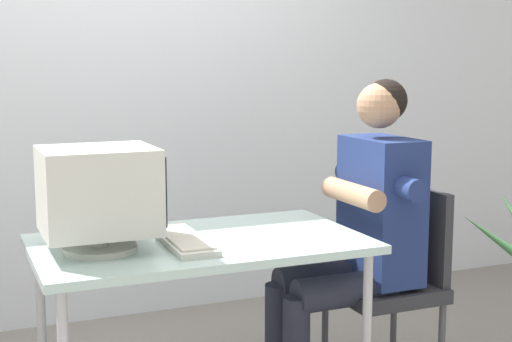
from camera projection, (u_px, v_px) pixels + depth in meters
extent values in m
cube|color=silver|center=(169.00, 44.00, 4.08)|extent=(8.00, 0.10, 3.00)
cylinder|color=#B7B7BC|center=(42.00, 332.00, 2.92)|extent=(0.04, 0.04, 0.71)
cylinder|color=#B7B7BC|center=(297.00, 297.00, 3.35)|extent=(0.04, 0.04, 0.71)
cube|color=silver|center=(200.00, 244.00, 2.81)|extent=(1.24, 0.72, 0.03)
cylinder|color=silver|center=(100.00, 248.00, 2.64)|extent=(0.26, 0.26, 0.02)
cylinder|color=silver|center=(100.00, 239.00, 2.63)|extent=(0.06, 0.06, 0.05)
cube|color=silver|center=(98.00, 190.00, 2.61)|extent=(0.39, 0.34, 0.30)
cube|color=black|center=(154.00, 186.00, 2.69)|extent=(0.01, 0.29, 0.25)
cube|color=silver|center=(183.00, 241.00, 2.74)|extent=(0.16, 0.47, 0.02)
cube|color=beige|center=(183.00, 237.00, 2.74)|extent=(0.14, 0.42, 0.01)
cylinder|color=#4C4C51|center=(325.00, 332.00, 3.34)|extent=(0.03, 0.03, 0.40)
cylinder|color=#4C4C51|center=(394.00, 321.00, 3.48)|extent=(0.03, 0.03, 0.40)
cube|color=#2D2D33|center=(383.00, 289.00, 3.21)|extent=(0.42, 0.42, 0.06)
cube|color=#2D2D33|center=(422.00, 233.00, 3.25)|extent=(0.04, 0.38, 0.40)
cube|color=navy|center=(381.00, 209.00, 3.15)|extent=(0.22, 0.38, 0.61)
sphere|color=#A57A5B|center=(379.00, 106.00, 3.07)|extent=(0.19, 0.19, 0.19)
sphere|color=black|center=(386.00, 101.00, 3.08)|extent=(0.18, 0.18, 0.18)
cylinder|color=#262838|center=(345.00, 290.00, 3.03)|extent=(0.44, 0.14, 0.14)
cylinder|color=#262838|center=(324.00, 279.00, 3.19)|extent=(0.44, 0.14, 0.14)
cylinder|color=#262838|center=(278.00, 339.00, 3.14)|extent=(0.11, 0.11, 0.48)
cylinder|color=navy|center=(408.00, 188.00, 2.92)|extent=(0.09, 0.14, 0.09)
cylinder|color=navy|center=(351.00, 173.00, 3.32)|extent=(0.09, 0.14, 0.09)
cylinder|color=#A57A5B|center=(353.00, 194.00, 3.08)|extent=(0.09, 0.38, 0.09)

